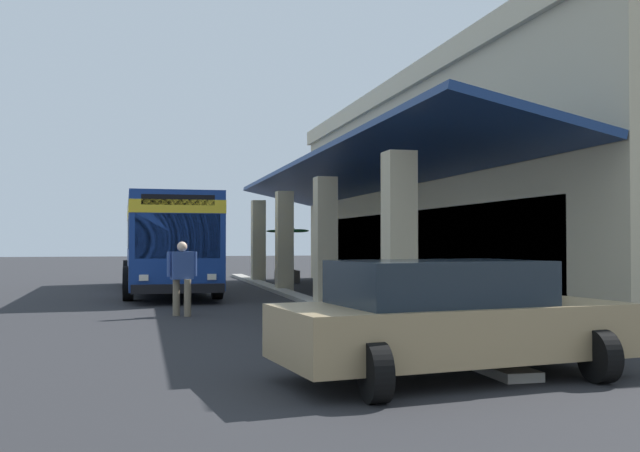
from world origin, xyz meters
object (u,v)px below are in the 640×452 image
(potted_palm, at_px, (287,270))
(transit_bus, at_px, (167,237))
(pedestrian, at_px, (182,274))
(parked_sedan_tan, at_px, (449,318))

(potted_palm, bearing_deg, transit_bus, -51.42)
(pedestrian, bearing_deg, parked_sedan_tan, 18.45)
(transit_bus, height_order, parked_sedan_tan, transit_bus)
(parked_sedan_tan, bearing_deg, pedestrian, -161.55)
(parked_sedan_tan, bearing_deg, transit_bus, -170.25)
(transit_bus, distance_m, potted_palm, 6.52)
(transit_bus, bearing_deg, pedestrian, 0.49)
(pedestrian, distance_m, potted_palm, 13.30)
(parked_sedan_tan, distance_m, potted_palm, 20.90)
(parked_sedan_tan, height_order, potted_palm, potted_palm)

